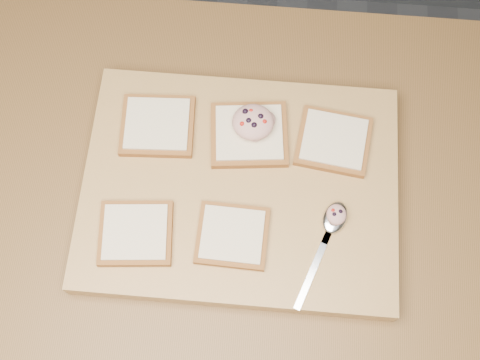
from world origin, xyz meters
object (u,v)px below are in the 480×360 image
object	(u,v)px
bread_far_center	(249,134)
spoon	(332,225)
tuna_salad_dollop	(253,122)
cutting_board	(240,188)

from	to	relation	value
bread_far_center	spoon	world-z (taller)	bread_far_center
bread_far_center	spoon	size ratio (longest dim) A/B	0.75
bread_far_center	tuna_salad_dollop	size ratio (longest dim) A/B	2.01
bread_far_center	tuna_salad_dollop	xyz separation A→B (m)	(0.01, 0.01, 0.03)
bread_far_center	tuna_salad_dollop	distance (m)	0.03
tuna_salad_dollop	spoon	size ratio (longest dim) A/B	0.38
cutting_board	bread_far_center	bearing A→B (deg)	84.67
cutting_board	spoon	distance (m)	0.16
spoon	cutting_board	bearing A→B (deg)	158.47
cutting_board	spoon	bearing A→B (deg)	-21.53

